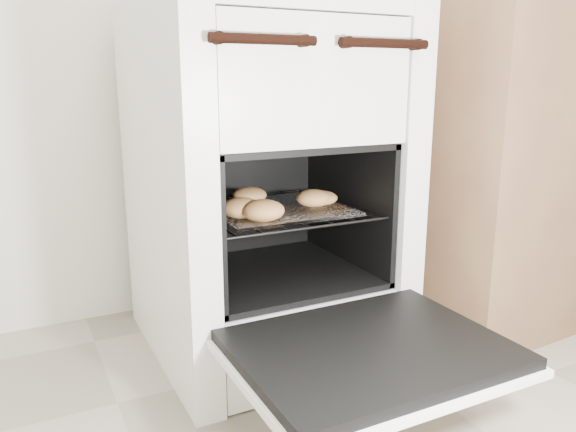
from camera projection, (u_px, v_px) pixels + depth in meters
name	position (u px, v px, depth m)	size (l,w,h in m)	color
stove	(263.00, 186.00, 1.47)	(0.59, 0.66, 0.91)	white
oven_door	(370.00, 352.00, 1.10)	(0.53, 0.41, 0.04)	black
oven_rack	(274.00, 210.00, 1.43)	(0.43, 0.41, 0.01)	black
foil_sheet	(277.00, 209.00, 1.41)	(0.34, 0.30, 0.01)	white
baked_rolls	(275.00, 202.00, 1.36)	(0.35, 0.32, 0.05)	tan
counter	(518.00, 151.00, 1.82)	(0.98, 0.65, 0.98)	brown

